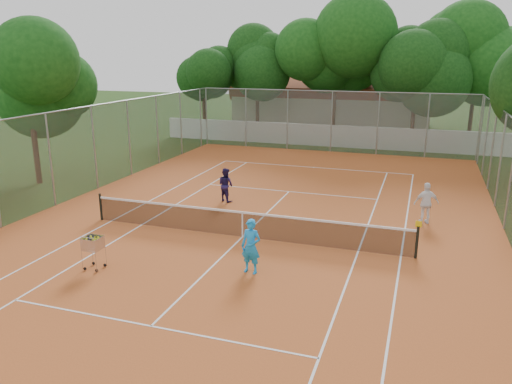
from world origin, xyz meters
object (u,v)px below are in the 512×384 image
(player_far_right, at_px, (426,203))
(player_far_left, at_px, (226,185))
(clubhouse, at_px, (334,102))
(player_near, at_px, (251,246))
(tennis_net, at_px, (242,224))
(ball_hopper, at_px, (94,252))

(player_far_right, bearing_deg, player_far_left, -20.14)
(clubhouse, distance_m, player_near, 31.91)
(tennis_net, xyz_separation_m, ball_hopper, (-3.34, -4.01, 0.07))
(player_near, distance_m, player_far_right, 8.06)
(tennis_net, relative_size, clubhouse, 0.72)
(player_far_left, distance_m, ball_hopper, 8.08)
(player_far_left, relative_size, ball_hopper, 1.34)
(clubhouse, bearing_deg, player_far_right, -72.12)
(tennis_net, distance_m, player_far_right, 7.19)
(player_near, distance_m, ball_hopper, 4.79)
(player_near, relative_size, ball_hopper, 1.49)
(player_far_right, bearing_deg, ball_hopper, 20.95)
(player_far_left, distance_m, player_far_right, 8.43)
(player_far_left, xyz_separation_m, ball_hopper, (-1.08, -8.00, -0.19))
(player_near, bearing_deg, player_far_right, 58.62)
(tennis_net, xyz_separation_m, player_near, (1.27, -2.72, 0.34))
(player_far_right, bearing_deg, tennis_net, 12.83)
(clubhouse, xyz_separation_m, player_far_right, (8.17, -25.31, -1.37))
(tennis_net, bearing_deg, player_far_left, 119.51)
(player_far_left, bearing_deg, tennis_net, 143.76)
(clubhouse, bearing_deg, ball_hopper, -92.32)
(player_far_left, bearing_deg, clubhouse, -66.34)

